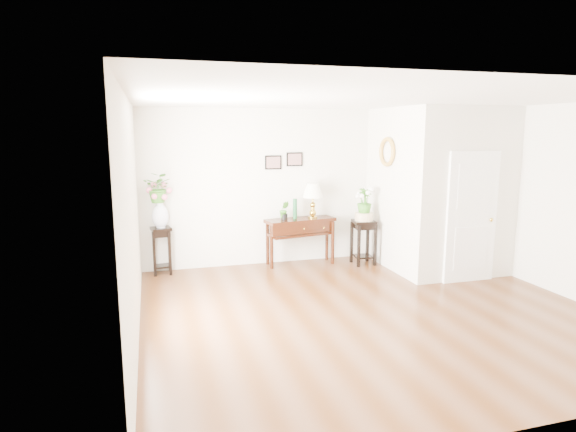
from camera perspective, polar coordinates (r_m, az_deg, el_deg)
name	(u,v)px	position (r m, az deg, el deg)	size (l,w,h in m)	color
floor	(370,311)	(6.73, 9.72, -11.03)	(6.00, 5.50, 0.02)	#43210A
ceiling	(377,99)	(6.30, 10.49, 13.48)	(6.00, 5.50, 0.02)	white
wall_back	(307,186)	(8.90, 2.28, 3.55)	(6.00, 0.02, 2.80)	silver
wall_front	(534,264)	(4.14, 27.11, -5.13)	(6.00, 0.02, 2.80)	silver
wall_left	(133,221)	(5.73, -17.95, -0.55)	(0.02, 5.50, 2.80)	silver
wall_right	(559,200)	(8.14, 29.42, 1.66)	(0.02, 5.50, 2.80)	silver
partition	(437,188)	(8.94, 17.22, 3.14)	(1.80, 1.95, 2.80)	silver
door	(471,217)	(8.18, 20.91, -0.16)	(0.90, 0.05, 2.10)	white
art_print_left	(273,162)	(8.66, -1.77, 6.36)	(0.30, 0.02, 0.25)	black
art_print_right	(295,159)	(8.76, 0.78, 6.74)	(0.30, 0.02, 0.25)	black
wall_ornament	(387,152)	(8.52, 11.64, 7.45)	(0.51, 0.51, 0.07)	gold
console_table	(300,241)	(8.76, 1.45, -3.03)	(1.27, 0.42, 0.85)	black
table_lamp	(313,199)	(8.70, 2.96, 2.05)	(0.37, 0.37, 0.64)	gold
green_vase	(295,209)	(8.62, 0.83, 0.78)	(0.08, 0.08, 0.37)	#154B25
potted_plant	(284,211)	(8.57, -0.46, 0.62)	(0.17, 0.14, 0.31)	#33751D
plant_stand_a	(162,251)	(8.45, -14.72, -4.00)	(0.31, 0.31, 0.81)	black
porcelain_vase	(160,214)	(8.32, -14.91, 0.20)	(0.27, 0.27, 0.47)	silver
lily_arrangement	(159,189)	(8.26, -15.05, 3.13)	(0.46, 0.40, 0.51)	#33751D
plant_stand_b	(363,242)	(8.88, 8.92, -3.09)	(0.38, 0.38, 0.81)	black
ceramic_bowl	(364,216)	(8.78, 9.00, -0.01)	(0.33, 0.33, 0.14)	beige
narcissus	(364,201)	(8.74, 9.05, 1.75)	(0.26, 0.26, 0.46)	#33751D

